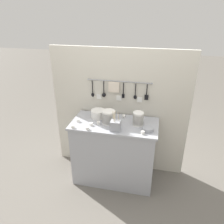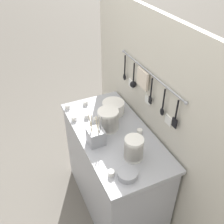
{
  "view_description": "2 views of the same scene",
  "coord_description": "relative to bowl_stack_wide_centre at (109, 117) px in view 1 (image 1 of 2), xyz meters",
  "views": [
    {
      "loc": [
        0.51,
        -2.46,
        2.26
      ],
      "look_at": [
        -0.03,
        -0.01,
        1.07
      ],
      "focal_mm": 35.0,
      "sensor_mm": 36.0,
      "label": 1
    },
    {
      "loc": [
        1.45,
        -0.68,
        2.29
      ],
      "look_at": [
        -0.04,
        0.0,
        1.09
      ],
      "focal_mm": 42.0,
      "sensor_mm": 36.0,
      "label": 2
    }
  ],
  "objects": [
    {
      "name": "steel_mixing_bowl",
      "position": [
        0.51,
        -0.09,
        -0.07
      ],
      "size": [
        0.14,
        0.14,
        0.04
      ],
      "color": "#93969E",
      "rests_on": "counter"
    },
    {
      "name": "cutlery_caddy",
      "position": [
        0.12,
        -0.16,
        -0.02
      ],
      "size": [
        0.12,
        0.12,
        0.27
      ],
      "color": "#93969E",
      "rests_on": "counter"
    },
    {
      "name": "bowl_stack_wide_centre",
      "position": [
        0.0,
        0.0,
        0.0
      ],
      "size": [
        0.17,
        0.17,
        0.17
      ],
      "color": "silver",
      "rests_on": "counter"
    },
    {
      "name": "cup_mid_row",
      "position": [
        -0.22,
        -0.22,
        -0.07
      ],
      "size": [
        0.04,
        0.04,
        0.04
      ],
      "color": "silver",
      "rests_on": "counter"
    },
    {
      "name": "cup_front_right",
      "position": [
        -0.12,
        -0.06,
        -0.07
      ],
      "size": [
        0.04,
        0.04,
        0.04
      ],
      "color": "silver",
      "rests_on": "counter"
    },
    {
      "name": "cup_edge_far",
      "position": [
        0.17,
        0.2,
        -0.07
      ],
      "size": [
        0.04,
        0.04,
        0.04
      ],
      "color": "silver",
      "rests_on": "counter"
    },
    {
      "name": "cup_beside_plates",
      "position": [
        -0.4,
        -0.05,
        -0.07
      ],
      "size": [
        0.04,
        0.04,
        0.04
      ],
      "color": "silver",
      "rests_on": "counter"
    },
    {
      "name": "ground_plane",
      "position": [
        0.07,
        0.02,
        -0.99
      ],
      "size": [
        20.0,
        20.0,
        0.0
      ],
      "primitive_type": "plane",
      "color": "#666059"
    },
    {
      "name": "back_wall",
      "position": [
        0.07,
        0.33,
        -0.08
      ],
      "size": [
        1.93,
        0.09,
        1.82
      ],
      "color": "beige",
      "rests_on": "ground"
    },
    {
      "name": "cup_centre",
      "position": [
        0.46,
        -0.18,
        -0.07
      ],
      "size": [
        0.04,
        0.04,
        0.04
      ],
      "color": "silver",
      "rests_on": "counter"
    },
    {
      "name": "cup_back_right",
      "position": [
        -0.2,
        -0.11,
        -0.07
      ],
      "size": [
        0.04,
        0.04,
        0.04
      ],
      "color": "silver",
      "rests_on": "counter"
    },
    {
      "name": "counter",
      "position": [
        0.07,
        0.02,
        -0.54
      ],
      "size": [
        1.13,
        0.57,
        0.91
      ],
      "color": "#9EA0A8",
      "rests_on": "ground"
    },
    {
      "name": "bowl_stack_nested_right",
      "position": [
        0.38,
        0.03,
        0.0
      ],
      "size": [
        0.14,
        0.14,
        0.18
      ],
      "color": "silver",
      "rests_on": "counter"
    },
    {
      "name": "plate_stack",
      "position": [
        -0.18,
        0.13,
        -0.03
      ],
      "size": [
        0.19,
        0.19,
        0.11
      ],
      "color": "silver",
      "rests_on": "counter"
    },
    {
      "name": "cup_edge_near",
      "position": [
        -0.41,
        -0.22,
        -0.07
      ],
      "size": [
        0.04,
        0.04,
        0.04
      ],
      "color": "silver",
      "rests_on": "counter"
    }
  ]
}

